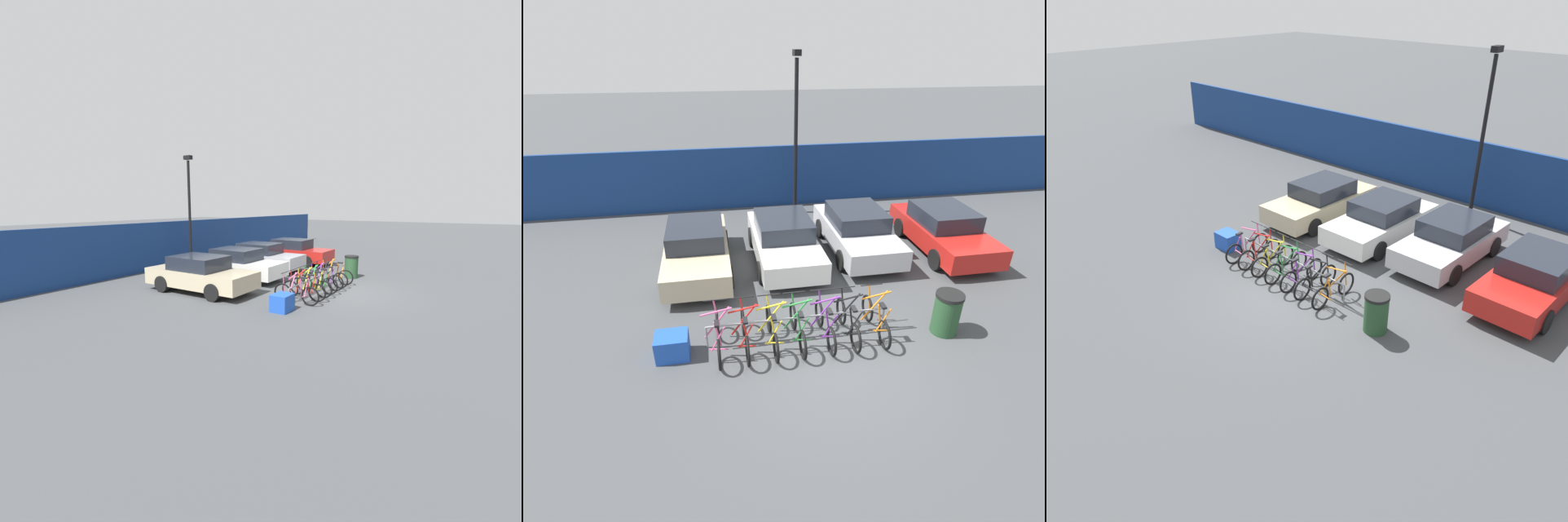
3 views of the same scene
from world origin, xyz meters
TOP-DOWN VIEW (x-y plane):
  - ground_plane at (0.00, 0.00)m, footprint 120.00×120.00m
  - hoarding_wall at (0.00, 9.50)m, footprint 36.00×0.16m
  - bike_rack at (-0.58, 0.68)m, footprint 4.14×0.04m
  - bicycle_pink at (-2.37, 0.53)m, footprint 0.68×1.71m
  - bicycle_red at (-1.79, 0.53)m, footprint 0.68×1.71m
  - bicycle_yellow at (-1.19, 0.53)m, footprint 0.68×1.71m
  - bicycle_green at (-0.61, 0.53)m, footprint 0.68×1.71m
  - bicycle_purple at (0.02, 0.53)m, footprint 0.68×1.71m
  - bicycle_black at (0.56, 0.53)m, footprint 0.68×1.71m
  - bicycle_orange at (1.22, 0.53)m, footprint 0.68×1.71m
  - car_beige at (-2.82, 4.40)m, footprint 1.91×4.34m
  - car_white at (-0.20, 4.52)m, footprint 1.91×4.20m
  - car_silver at (2.23, 4.82)m, footprint 1.91×4.22m
  - car_red at (5.01, 4.38)m, footprint 1.91×4.27m
  - lamp_post at (0.98, 8.50)m, footprint 0.24×0.44m
  - trash_bin at (2.83, 0.28)m, footprint 0.63×0.63m
  - cargo_crate at (-3.35, 0.52)m, footprint 0.70×0.56m

SIDE VIEW (x-z plane):
  - ground_plane at x=0.00m, z-range 0.00..0.00m
  - cargo_crate at x=-3.35m, z-range 0.00..0.55m
  - bicycle_pink at x=-2.37m, z-range -0.15..0.90m
  - bicycle_red at x=-1.79m, z-range -0.15..0.90m
  - bicycle_yellow at x=-1.19m, z-range -0.15..0.90m
  - bicycle_green at x=-0.61m, z-range -0.15..0.90m
  - bicycle_purple at x=0.02m, z-range -0.15..0.90m
  - bicycle_black at x=0.56m, z-range -0.15..0.90m
  - bicycle_orange at x=1.22m, z-range -0.15..0.90m
  - bike_rack at x=-0.58m, z-range 0.21..0.78m
  - trash_bin at x=2.83m, z-range 0.00..1.03m
  - car_white at x=-0.20m, z-range -0.01..1.39m
  - car_silver at x=2.23m, z-range -0.01..1.39m
  - car_red at x=5.01m, z-range -0.01..1.39m
  - car_beige at x=-2.82m, z-range -0.01..1.39m
  - hoarding_wall at x=0.00m, z-range 0.00..2.45m
  - lamp_post at x=0.98m, z-range 0.35..6.20m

